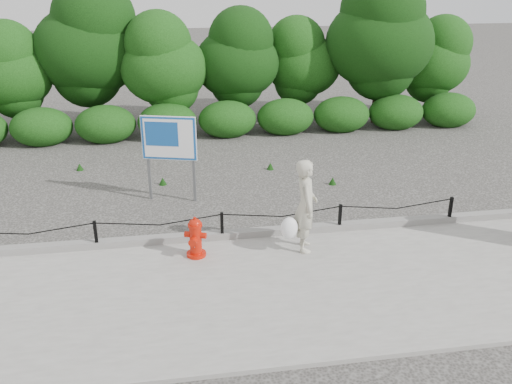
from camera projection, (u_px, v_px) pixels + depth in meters
name	position (u px, v px, depth m)	size (l,w,h in m)	color
ground	(222.00, 242.00, 11.19)	(90.00, 90.00, 0.00)	#2D2B28
sidewalk	(234.00, 294.00, 9.35)	(14.00, 4.00, 0.08)	gray
curb	(222.00, 235.00, 11.18)	(14.00, 0.22, 0.14)	slate
chain_barrier	(222.00, 223.00, 11.02)	(10.06, 0.06, 0.60)	black
treeline	(217.00, 52.00, 18.48)	(19.98, 4.04, 5.20)	black
fire_hydrant	(195.00, 238.00, 10.37)	(0.49, 0.49, 0.82)	#BD1707
pedestrian	(305.00, 207.00, 10.43)	(0.79, 0.74, 1.86)	#B6B29C
advertising_sign	(169.00, 142.00, 12.67)	(1.28, 0.44, 2.11)	slate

